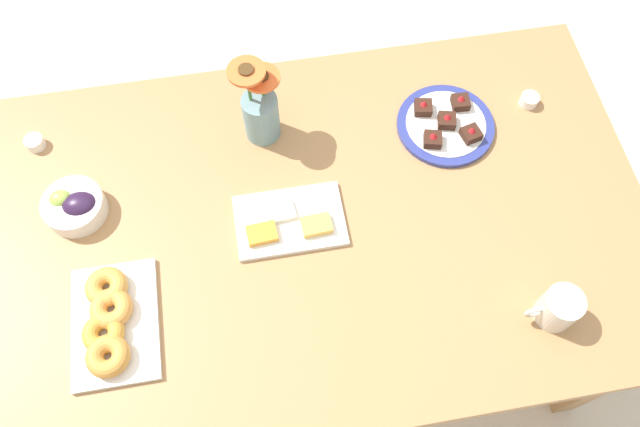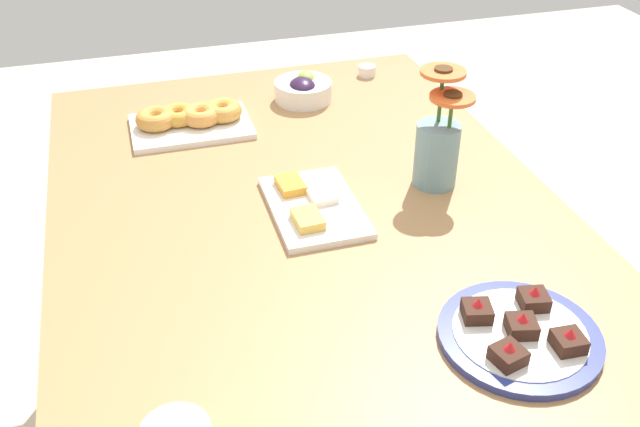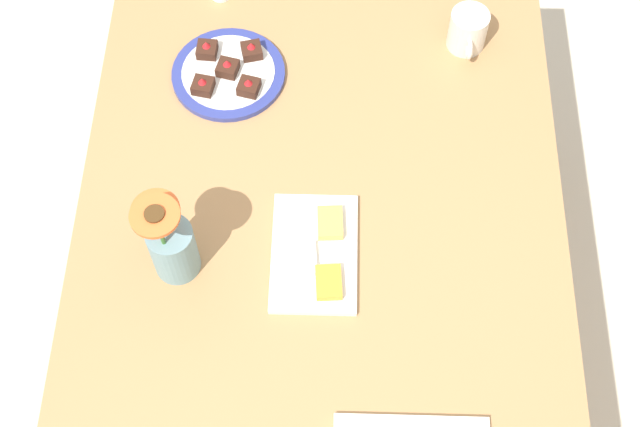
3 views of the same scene
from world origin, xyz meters
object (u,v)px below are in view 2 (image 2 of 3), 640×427
Objects in this scene: jam_cup_honey at (367,70)px; flower_vase at (438,147)px; grape_bowl at (303,89)px; croissant_platter at (190,119)px; cheese_platter at (312,206)px; dessert_plate at (520,334)px; dining_table at (320,267)px.

jam_cup_honey is 0.19× the size of flower_vase.
grape_bowl reaches higher than croissant_platter.
cheese_platter is 5.42× the size of jam_cup_honey.
cheese_platter is at bearing 25.27° from dessert_plate.
cheese_platter is 0.92× the size of croissant_platter.
jam_cup_honey is at bearing -26.19° from dining_table.
croissant_platter and dessert_plate have the same top height.
dessert_plate is 1.02× the size of flower_vase.
croissant_platter is at bearing 104.34° from grape_bowl.
flower_vase is at bearing -130.99° from croissant_platter.
flower_vase reaches higher than jam_cup_honey.
flower_vase reaches higher than grape_bowl.
grape_bowl is 0.50m from flower_vase.
croissant_platter is (0.42, 0.18, 0.01)m from cheese_platter.
dining_table is 10.90× the size of grape_bowl.
flower_vase is at bearing -69.97° from dining_table.
dining_table is 0.34m from flower_vase.
croissant_platter is 0.95m from dessert_plate.
flower_vase is (-0.47, -0.16, 0.06)m from grape_bowl.
croissant_platter is 5.91× the size of jam_cup_honey.
grape_bowl is 0.52× the size of croissant_platter.
croissant_platter is at bearing 24.25° from dessert_plate.
dessert_plate is at bearing -155.75° from croissant_platter.
dessert_plate is 0.48m from flower_vase.
dining_table is 0.12m from cheese_platter.
grape_bowl is 0.58× the size of dessert_plate.
flower_vase is (0.03, -0.27, 0.08)m from cheese_platter.
dessert_plate is at bearing 173.43° from jam_cup_honey.
cheese_platter is 0.69m from jam_cup_honey.
jam_cup_honey is at bearing -70.28° from croissant_platter.
grape_bowl is at bearing 116.76° from jam_cup_honey.
cheese_platter is 1.03× the size of dessert_plate.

